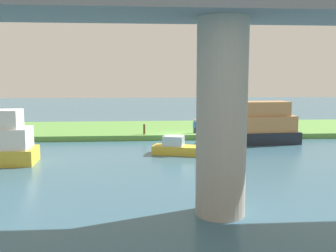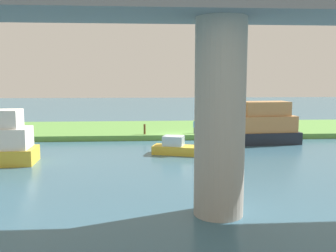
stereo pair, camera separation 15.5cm
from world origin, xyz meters
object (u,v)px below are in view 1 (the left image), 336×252
at_px(skiff_small, 179,148).
at_px(mooring_post, 144,129).
at_px(person_on_bank, 195,126).
at_px(pontoon_yellow, 256,127).
at_px(bridge_pylon, 222,119).

bearing_deg(skiff_small, mooring_post, -70.34).
bearing_deg(person_on_bank, mooring_post, 4.08).
xyz_separation_m(person_on_bank, mooring_post, (4.86, 0.35, -0.22)).
bearing_deg(pontoon_yellow, mooring_post, -15.97).
bearing_deg(person_on_bank, skiff_small, 72.84).
relative_size(bridge_pylon, skiff_small, 1.83).
bearing_deg(mooring_post, pontoon_yellow, 164.03).
relative_size(bridge_pylon, mooring_post, 8.47).
relative_size(person_on_bank, pontoon_yellow, 0.17).
bearing_deg(pontoon_yellow, skiff_small, 30.48).
relative_size(bridge_pylon, person_on_bank, 5.86).
xyz_separation_m(bridge_pylon, skiff_small, (0.44, -12.73, -3.58)).
distance_m(mooring_post, pontoon_yellow, 10.29).
bearing_deg(skiff_small, person_on_bank, -107.16).
height_order(bridge_pylon, person_on_bank, bridge_pylon).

